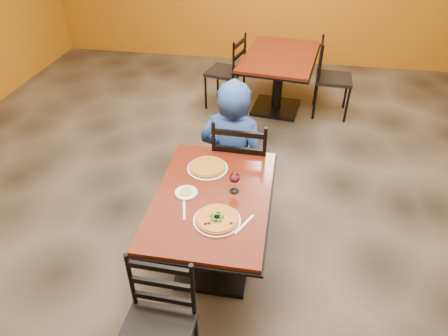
% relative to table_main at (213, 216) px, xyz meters
% --- Properties ---
extents(floor, '(7.00, 8.00, 0.01)m').
position_rel_table_main_xyz_m(floor, '(0.00, 0.50, -0.56)').
color(floor, black).
rests_on(floor, ground).
extents(table_main, '(0.83, 1.23, 0.75)m').
position_rel_table_main_xyz_m(table_main, '(0.00, 0.00, 0.00)').
color(table_main, '#601E0F').
rests_on(table_main, floor).
extents(table_second, '(1.04, 1.41, 0.75)m').
position_rel_table_main_xyz_m(table_second, '(0.31, 2.78, 0.00)').
color(table_second, '#601E0F').
rests_on(table_second, floor).
extents(chair_main_far, '(0.46, 0.46, 1.01)m').
position_rel_table_main_xyz_m(chair_main_far, '(0.11, 0.76, -0.05)').
color(chair_main_far, black).
rests_on(chair_main_far, floor).
extents(chair_second_left, '(0.52, 0.52, 0.95)m').
position_rel_table_main_xyz_m(chair_second_left, '(-0.38, 2.78, -0.08)').
color(chair_second_left, black).
rests_on(chair_second_left, floor).
extents(chair_second_right, '(0.45, 0.45, 0.97)m').
position_rel_table_main_xyz_m(chair_second_right, '(1.01, 2.78, -0.07)').
color(chair_second_right, black).
rests_on(chair_second_right, floor).
extents(diner, '(0.67, 0.48, 1.24)m').
position_rel_table_main_xyz_m(diner, '(0.01, 0.87, 0.06)').
color(diner, '#1B4F94').
rests_on(diner, floor).
extents(plate_main, '(0.31, 0.31, 0.01)m').
position_rel_table_main_xyz_m(plate_main, '(0.08, -0.24, 0.20)').
color(plate_main, white).
rests_on(plate_main, table_main).
extents(pizza_main, '(0.28, 0.28, 0.02)m').
position_rel_table_main_xyz_m(pizza_main, '(0.08, -0.24, 0.21)').
color(pizza_main, '#940B0A').
rests_on(pizza_main, plate_main).
extents(plate_far, '(0.31, 0.31, 0.01)m').
position_rel_table_main_xyz_m(plate_far, '(-0.10, 0.30, 0.20)').
color(plate_far, white).
rests_on(plate_far, table_main).
extents(pizza_far, '(0.28, 0.28, 0.02)m').
position_rel_table_main_xyz_m(pizza_far, '(-0.10, 0.30, 0.21)').
color(pizza_far, gold).
rests_on(pizza_far, plate_far).
extents(side_plate, '(0.16, 0.16, 0.01)m').
position_rel_table_main_xyz_m(side_plate, '(-0.19, -0.01, 0.20)').
color(side_plate, white).
rests_on(side_plate, table_main).
extents(dip, '(0.09, 0.09, 0.01)m').
position_rel_table_main_xyz_m(dip, '(-0.19, -0.01, 0.21)').
color(dip, tan).
rests_on(dip, side_plate).
extents(wine_glass, '(0.08, 0.08, 0.18)m').
position_rel_table_main_xyz_m(wine_glass, '(0.14, 0.07, 0.28)').
color(wine_glass, white).
rests_on(wine_glass, table_main).
extents(fork, '(0.06, 0.19, 0.00)m').
position_rel_table_main_xyz_m(fork, '(-0.16, -0.18, 0.20)').
color(fork, silver).
rests_on(fork, table_main).
extents(knife, '(0.11, 0.19, 0.00)m').
position_rel_table_main_xyz_m(knife, '(0.26, -0.25, 0.20)').
color(knife, silver).
rests_on(knife, table_main).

